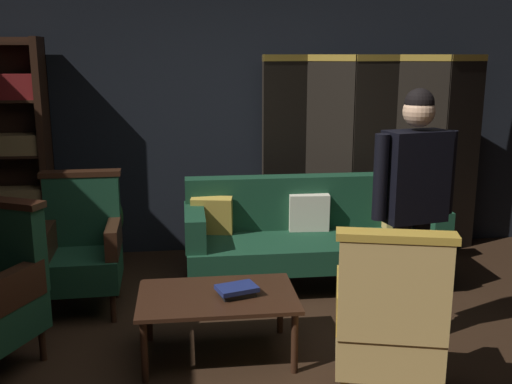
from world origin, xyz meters
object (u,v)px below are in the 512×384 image
at_px(standing_figure, 414,195).
at_px(potted_plant, 95,223).
at_px(folding_screen, 374,153).
at_px(book_navy_cloth, 237,288).
at_px(velvet_couch, 311,230).
at_px(armchair_gilt_accent, 389,320).
at_px(book_black_cloth, 237,293).
at_px(coffee_table, 217,301).
at_px(armchair_wing_left, 82,247).

xyz_separation_m(standing_figure, potted_plant, (-2.24, 1.63, -0.58)).
bearing_deg(folding_screen, book_navy_cloth, -127.77).
height_order(folding_screen, book_navy_cloth, folding_screen).
height_order(velvet_couch, book_navy_cloth, velvet_couch).
distance_m(armchair_gilt_accent, book_black_cloth, 0.98).
height_order(folding_screen, armchair_gilt_accent, folding_screen).
relative_size(coffee_table, standing_figure, 0.59).
height_order(coffee_table, standing_figure, standing_figure).
bearing_deg(armchair_gilt_accent, book_navy_cloth, 142.27).
bearing_deg(book_black_cloth, coffee_table, 165.10).
height_order(folding_screen, coffee_table, folding_screen).
distance_m(folding_screen, armchair_wing_left, 2.82).
bearing_deg(folding_screen, armchair_gilt_accent, -105.82).
height_order(coffee_table, armchair_gilt_accent, armchair_gilt_accent).
bearing_deg(folding_screen, armchair_wing_left, -158.40).
height_order(armchair_wing_left, book_navy_cloth, armchair_wing_left).
bearing_deg(standing_figure, velvet_couch, 108.51).
relative_size(folding_screen, book_black_cloth, 10.40).
bearing_deg(potted_plant, armchair_wing_left, -89.17).
relative_size(armchair_gilt_accent, book_navy_cloth, 4.24).
bearing_deg(armchair_wing_left, book_black_cloth, -39.76).
bearing_deg(folding_screen, standing_figure, -100.58).
xyz_separation_m(armchair_gilt_accent, book_navy_cloth, (-0.78, 0.60, -0.02)).
distance_m(standing_figure, potted_plant, 2.83).
relative_size(velvet_couch, armchair_gilt_accent, 2.04).
relative_size(velvet_couch, armchair_wing_left, 2.04).
bearing_deg(book_black_cloth, armchair_wing_left, 140.24).
bearing_deg(coffee_table, armchair_wing_left, 137.90).
relative_size(armchair_wing_left, standing_figure, 0.61).
height_order(armchair_wing_left, standing_figure, standing_figure).
bearing_deg(book_navy_cloth, book_black_cloth, 0.00).
distance_m(coffee_table, standing_figure, 1.42).
bearing_deg(armchair_gilt_accent, folding_screen, 74.18).
bearing_deg(armchair_wing_left, coffee_table, -42.10).
height_order(coffee_table, armchair_wing_left, armchair_wing_left).
bearing_deg(armchair_wing_left, potted_plant, 90.83).
bearing_deg(book_black_cloth, velvet_couch, 59.05).
xyz_separation_m(folding_screen, armchair_wing_left, (-2.58, -1.02, -0.50)).
distance_m(coffee_table, potted_plant, 1.92).
xyz_separation_m(armchair_wing_left, book_navy_cloth, (1.09, -0.90, -0.02)).
relative_size(velvet_couch, coffee_table, 2.12).
distance_m(coffee_table, book_navy_cloth, 0.16).
relative_size(armchair_wing_left, book_navy_cloth, 4.24).
xyz_separation_m(velvet_couch, armchair_wing_left, (-1.83, -0.34, 0.04)).
height_order(velvet_couch, coffee_table, velvet_couch).
height_order(folding_screen, book_black_cloth, folding_screen).
height_order(book_black_cloth, book_navy_cloth, book_navy_cloth).
height_order(armchair_wing_left, potted_plant, armchair_wing_left).
height_order(armchair_wing_left, book_black_cloth, armchair_wing_left).
relative_size(book_black_cloth, book_navy_cloth, 0.84).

